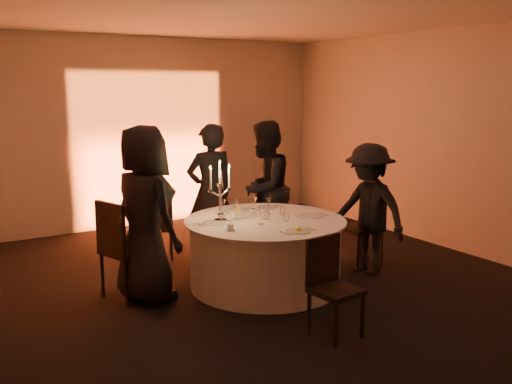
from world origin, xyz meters
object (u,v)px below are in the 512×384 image
guest_back_left (210,192)px  chair_back_right (258,209)px  guest_right (369,209)px  chair_left (121,244)px  candelabra (220,200)px  chair_back_left (158,224)px  banquet_table (265,253)px  chair_right (366,221)px  chair_front (331,281)px  guest_back_right (265,189)px  coffee_cup (230,227)px  guest_left (145,214)px

guest_back_left → chair_back_right: bearing=175.8°
guest_back_left → guest_right: guest_back_left is taller
chair_left → candelabra: size_ratio=1.56×
chair_back_left → guest_back_left: guest_back_left is taller
banquet_table → guest_right: bearing=-10.8°
chair_right → chair_front: chair_right is taller
guest_back_right → candelabra: guest_back_right is taller
banquet_table → coffee_cup: size_ratio=16.36×
chair_front → guest_back_right: bearing=64.8°
chair_back_left → banquet_table: bearing=133.9°
chair_back_left → guest_right: 2.68m
chair_right → chair_front: (-1.67, -1.39, -0.06)m
guest_back_left → coffee_cup: 1.57m
chair_front → candelabra: (-0.29, 1.58, 0.50)m
chair_right → chair_back_left: bearing=-125.5°
chair_back_right → guest_back_right: guest_back_right is taller
chair_left → guest_left: 0.42m
banquet_table → chair_back_right: size_ratio=1.72×
chair_front → candelabra: 1.68m
candelabra → guest_right: bearing=-14.2°
guest_back_right → chair_right: bearing=96.8°
guest_left → chair_left: bearing=44.9°
chair_back_left → guest_back_right: guest_back_right is taller
chair_right → guest_left: (-2.78, 0.30, 0.36)m
chair_front → coffee_cup: bearing=101.9°
chair_back_right → guest_left: (-1.92, -0.89, 0.33)m
banquet_table → chair_right: size_ratio=1.79×
chair_front → guest_right: guest_right is taller
chair_left → chair_back_left: chair_left is taller
coffee_cup → chair_right: bearing=6.2°
chair_right → guest_left: size_ratio=0.54×
chair_right → guest_left: guest_left is taller
guest_back_right → coffee_cup: guest_back_right is taller
guest_left → guest_back_left: size_ratio=1.05×
banquet_table → candelabra: bearing=156.9°
guest_left → chair_front: bearing=-160.0°
chair_back_right → chair_right: 1.46m
guest_left → guest_back_left: (1.24, 0.96, -0.04)m
guest_back_left → guest_right: size_ratio=1.12×
chair_back_left → guest_right: (1.95, -1.81, 0.31)m
guest_left → candelabra: 0.84m
chair_right → coffee_cup: (-2.05, -0.22, 0.23)m
banquet_table → chair_back_left: chair_back_left is taller
chair_left → guest_right: (2.81, -0.69, 0.18)m
guest_back_right → coffee_cup: size_ratio=16.25×
guest_left → guest_right: (2.58, -0.55, -0.14)m
chair_left → chair_front: chair_left is taller
chair_back_right → chair_right: bearing=100.6°
guest_left → coffee_cup: (0.72, -0.52, -0.13)m
chair_back_right → guest_back_left: guest_back_left is taller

